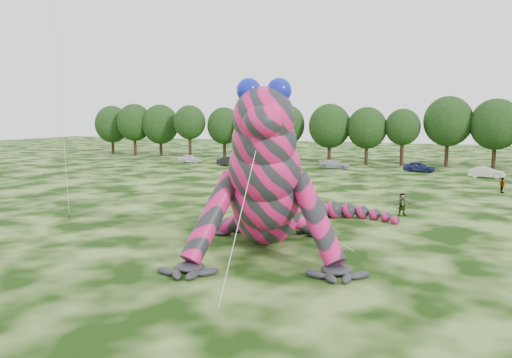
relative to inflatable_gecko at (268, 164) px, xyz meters
The scene contains 24 objects.
ground 8.59m from the inflatable_gecko, 80.61° to the right, with size 240.00×240.00×0.00m, color #16330A.
inflatable_gecko is the anchor object (origin of this frame).
tree_0 74.69m from the inflatable_gecko, 135.64° to the left, with size 6.91×6.22×9.51m, color black, non-canonical shape.
tree_1 69.52m from the inflatable_gecko, 132.76° to the left, with size 6.74×6.07×9.81m, color black, non-canonical shape.
tree_2 66.56m from the inflatable_gecko, 128.97° to the left, with size 7.04×6.34×9.64m, color black, non-canonical shape.
tree_3 60.83m from the inflatable_gecko, 124.62° to the left, with size 5.81×5.23×9.44m, color black, non-canonical shape.
tree_4 59.03m from the inflatable_gecko, 118.85° to the left, with size 6.22×5.60×9.06m, color black, non-canonical shape.
tree_5 55.92m from the inflatable_gecko, 113.13° to the left, with size 7.16×6.44×9.80m, color black, non-canonical shape.
tree_6 52.31m from the inflatable_gecko, 108.27° to the left, with size 6.52×5.86×9.49m, color black, non-canonical shape.
tree_7 50.59m from the inflatable_gecko, 100.16° to the left, with size 6.68×6.01×9.48m, color black, non-canonical shape.
tree_8 50.07m from the inflatable_gecko, 93.50° to the left, with size 6.14×5.53×8.94m, color black, non-canonical shape.
tree_9 50.39m from the inflatable_gecko, 87.47° to the left, with size 5.27×4.74×8.68m, color black, non-canonical shape.
tree_10 52.28m from the inflatable_gecko, 80.58° to the left, with size 7.09×6.38×10.50m, color black, non-canonical shape.
tree_11 53.32m from the inflatable_gecko, 73.73° to the left, with size 7.01×6.31×10.07m, color black, non-canonical shape.
car_0 51.90m from the inflatable_gecko, 125.42° to the left, with size 1.57×3.91×1.33m, color white.
car_1 45.81m from the inflatable_gecko, 118.37° to the left, with size 1.50×4.31×1.42m, color black.
car_2 42.46m from the inflatable_gecko, 110.48° to the left, with size 2.31×5.00×1.39m, color maroon.
car_3 43.13m from the inflatable_gecko, 98.35° to the left, with size 1.78×4.38×1.27m, color #B1B6BA.
car_4 43.49m from the inflatable_gecko, 82.83° to the left, with size 1.68×4.18×1.42m, color navy.
car_5 41.91m from the inflatable_gecko, 70.93° to the left, with size 1.45×4.15×1.37m, color silver.
spectator_5 13.90m from the inflatable_gecko, 59.67° to the left, with size 1.62×0.52×1.75m, color gray.
spectator_3 30.87m from the inflatable_gecko, 61.42° to the left, with size 0.92×0.38×1.57m, color gray.
spectator_4 33.29m from the inflatable_gecko, 115.06° to the left, with size 0.92×0.60×1.88m, color gray.
spectator_0 16.53m from the inflatable_gecko, 117.93° to the left, with size 0.64×0.42×1.76m, color gray.
Camera 1 is at (9.78, -20.99, 7.80)m, focal length 35.00 mm.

